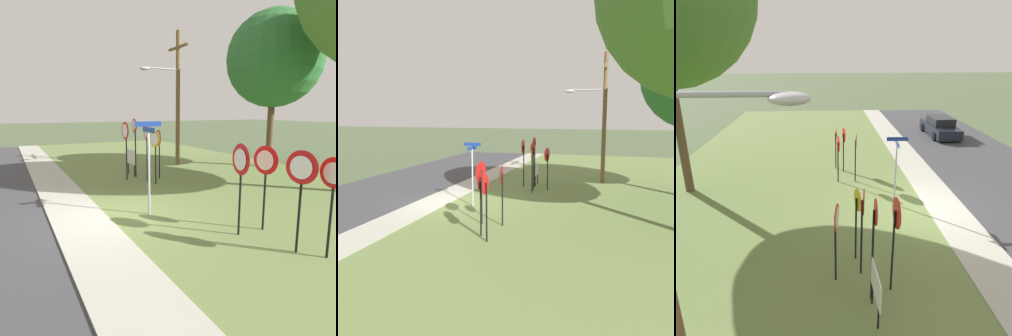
{
  "view_description": "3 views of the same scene",
  "coord_description": "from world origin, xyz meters",
  "views": [
    {
      "loc": [
        8.68,
        -2.51,
        3.16
      ],
      "look_at": [
        -0.99,
        2.51,
        1.16
      ],
      "focal_mm": 33.41,
      "sensor_mm": 36.0,
      "label": 1
    },
    {
      "loc": [
        16.15,
        7.52,
        4.19
      ],
      "look_at": [
        -0.55,
        2.51,
        1.68
      ],
      "focal_mm": 41.9,
      "sensor_mm": 36.0,
      "label": 2
    },
    {
      "loc": [
        -11.53,
        3.91,
        5.98
      ],
      "look_at": [
        0.78,
        3.22,
        1.47
      ],
      "focal_mm": 34.72,
      "sensor_mm": 36.0,
      "label": 3
    }
  ],
  "objects": [
    {
      "name": "grass_median",
      "position": [
        0.0,
        6.0,
        0.02
      ],
      "size": [
        44.0,
        12.0,
        0.04
      ],
      "primitive_type": "cube",
      "color": "olive",
      "rests_on": "ground_plane"
    },
    {
      "name": "stop_sign_far_right",
      "position": [
        -4.98,
        2.83,
        2.01
      ],
      "size": [
        0.63,
        0.1,
        2.77
      ],
      "rotation": [
        0.0,
        0.0,
        -0.05
      ],
      "color": "black",
      "rests_on": "grass_median"
    },
    {
      "name": "stop_sign_near_left",
      "position": [
        -4.68,
        2.27,
        1.97
      ],
      "size": [
        0.78,
        0.1,
        2.64
      ],
      "rotation": [
        0.0,
        0.0,
        0.03
      ],
      "color": "black",
      "rests_on": "grass_median"
    },
    {
      "name": "notice_board",
      "position": [
        -5.54,
        2.84,
        0.87
      ],
      "size": [
        1.1,
        0.08,
        1.25
      ],
      "rotation": [
        0.0,
        0.0,
        0.04
      ],
      "color": "black",
      "rests_on": "grass_median"
    },
    {
      "name": "ground_plane",
      "position": [
        0.0,
        0.0,
        0.0
      ],
      "size": [
        160.0,
        160.0,
        0.0
      ],
      "primitive_type": "plane",
      "color": "#4C5B3D"
    },
    {
      "name": "yield_sign_far_left",
      "position": [
        4.68,
        3.4,
        1.66
      ],
      "size": [
        0.66,
        0.1,
        2.2
      ],
      "rotation": [
        0.0,
        0.0,
        0.0
      ],
      "color": "black",
      "rests_on": "grass_median"
    },
    {
      "name": "stop_sign_far_left",
      "position": [
        -3.98,
        2.98,
        1.9
      ],
      "size": [
        0.69,
        0.13,
        2.57
      ],
      "rotation": [
        0.0,
        0.0,
        -0.14
      ],
      "color": "black",
      "rests_on": "grass_median"
    },
    {
      "name": "stop_sign_far_center",
      "position": [
        -3.27,
        3.07,
        1.67
      ],
      "size": [
        0.65,
        0.15,
        2.27
      ],
      "rotation": [
        0.0,
        0.0,
        0.2
      ],
      "color": "black",
      "rests_on": "grass_median"
    },
    {
      "name": "parked_sedan_distant",
      "position": [
        11.4,
        -4.43,
        0.65
      ],
      "size": [
        4.54,
        1.92,
        1.39
      ],
      "rotation": [
        0.0,
        0.0,
        0.01
      ],
      "color": "black",
      "rests_on": "road_asphalt"
    },
    {
      "name": "yield_sign_far_right",
      "position": [
        2.8,
        2.54,
        1.79
      ],
      "size": [
        0.78,
        0.15,
        2.34
      ],
      "rotation": [
        0.0,
        0.0,
        -0.15
      ],
      "color": "black",
      "rests_on": "grass_median"
    },
    {
      "name": "sidewalk_strip",
      "position": [
        0.0,
        -0.8,
        0.03
      ],
      "size": [
        44.0,
        1.6,
        0.06
      ],
      "primitive_type": "cube",
      "color": "#ADAA9E",
      "rests_on": "ground_plane"
    },
    {
      "name": "street_name_post",
      "position": [
        0.27,
        1.21,
        1.73
      ],
      "size": [
        0.96,
        0.82,
        2.82
      ],
      "rotation": [
        0.0,
        0.0,
        -0.05
      ],
      "color": "#9EA0A8",
      "rests_on": "grass_median"
    },
    {
      "name": "yield_sign_near_left",
      "position": [
        4.19,
        3.02,
        1.75
      ],
      "size": [
        0.73,
        0.17,
        2.31
      ],
      "rotation": [
        0.0,
        0.0,
        0.18
      ],
      "color": "black",
      "rests_on": "grass_median"
    },
    {
      "name": "yield_sign_near_right",
      "position": [
        2.81,
        3.35,
        1.71
      ],
      "size": [
        0.75,
        0.15,
        2.25
      ],
      "rotation": [
        0.0,
        0.0,
        0.16
      ],
      "color": "black",
      "rests_on": "grass_median"
    },
    {
      "name": "stop_sign_near_right",
      "position": [
        -4.2,
        3.69,
        1.68
      ],
      "size": [
        0.72,
        0.16,
        2.27
      ],
      "rotation": [
        0.0,
        0.0,
        -0.18
      ],
      "color": "black",
      "rests_on": "grass_median"
    }
  ]
}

